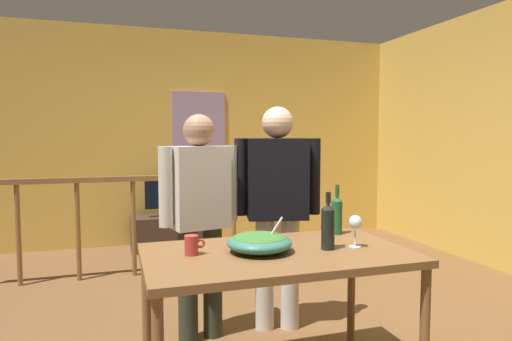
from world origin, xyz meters
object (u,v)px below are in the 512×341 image
stair_railing (181,209)px  person_standing_right (278,199)px  framed_picture (199,122)px  wine_bottle_dark (327,225)px  flat_screen_tv (169,195)px  serving_table (277,265)px  mug_red (192,245)px  tv_console (169,232)px  salad_bowl (259,242)px  wine_glass (355,224)px  wine_bottle_green (337,214)px  person_standing_left (200,210)px

stair_railing → person_standing_right: (0.46, -1.56, 0.29)m
framed_picture → wine_bottle_dark: framed_picture is taller
flat_screen_tv → stair_railing: bearing=-89.2°
serving_table → person_standing_right: person_standing_right is taller
mug_red → stair_railing: bearing=83.4°
tv_console → salad_bowl: bearing=-88.2°
serving_table → wine_glass: size_ratio=7.84×
flat_screen_tv → salad_bowl: salad_bowl is taller
wine_glass → wine_bottle_green: wine_bottle_green is taller
framed_picture → person_standing_left: size_ratio=0.50×
flat_screen_tv → wine_glass: 3.36m
tv_console → flat_screen_tv: bearing=-90.0°
salad_bowl → person_standing_left: bearing=104.1°
tv_console → flat_screen_tv: 0.46m
wine_glass → person_standing_left: bearing=131.9°
wine_glass → wine_bottle_green: 0.34m
stair_railing → wine_bottle_dark: (0.45, -2.34, 0.25)m
tv_console → framed_picture: bearing=33.8°
mug_red → person_standing_left: bearing=76.3°
framed_picture → person_standing_left: bearing=-100.3°
stair_railing → mug_red: bearing=-96.6°
wine_glass → framed_picture: bearing=93.1°
framed_picture → wine_bottle_dark: 3.67m
wine_bottle_green → mug_red: bearing=-166.9°
stair_railing → mug_red: stair_railing is taller
salad_bowl → tv_console: bearing=91.8°
serving_table → person_standing_left: bearing=110.4°
tv_console → person_standing_right: bearing=-79.5°
tv_console → person_standing_left: (-0.08, -2.54, 0.68)m
wine_glass → person_standing_left: (-0.71, 0.79, -0.01)m
stair_railing → person_standing_right: 1.65m
serving_table → wine_glass: 0.48m
flat_screen_tv → serving_table: flat_screen_tv is taller
framed_picture → flat_screen_tv: (-0.43, -0.32, -0.89)m
wine_bottle_green → mug_red: (-0.94, -0.22, -0.07)m
framed_picture → wine_bottle_dark: size_ratio=2.47×
flat_screen_tv → person_standing_right: person_standing_right is taller
wine_bottle_green → salad_bowl: bearing=-155.8°
stair_railing → wine_bottle_green: wine_bottle_green is taller
tv_console → person_standing_left: person_standing_left is taller
wine_glass → wine_bottle_dark: size_ratio=0.57×
person_standing_right → framed_picture: bearing=-76.8°
tv_console → mug_red: size_ratio=8.49×
person_standing_left → person_standing_right: (0.55, -0.00, 0.05)m
framed_picture → tv_console: framed_picture is taller
serving_table → mug_red: 0.46m
framed_picture → wine_bottle_green: (0.26, -3.28, -0.67)m
wine_bottle_green → person_standing_left: (-0.77, 0.46, -0.01)m
salad_bowl → person_standing_left: person_standing_left is taller
tv_console → salad_bowl: salad_bowl is taller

